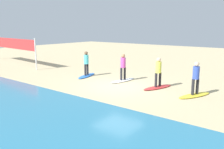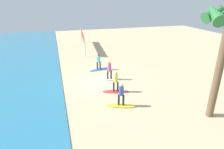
% 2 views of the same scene
% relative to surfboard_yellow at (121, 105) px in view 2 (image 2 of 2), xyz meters
% --- Properties ---
extents(ground_plane, '(60.00, 60.00, 0.00)m').
position_rel_surfboard_yellow_xyz_m(ground_plane, '(4.16, 0.72, -0.04)').
color(ground_plane, '#CCB789').
extents(surfboard_yellow, '(1.29, 2.16, 0.09)m').
position_rel_surfboard_yellow_xyz_m(surfboard_yellow, '(0.00, 0.00, 0.00)').
color(surfboard_yellow, yellow).
rests_on(surfboard_yellow, ground).
extents(surfer_yellow, '(0.32, 0.44, 1.64)m').
position_rel_surfboard_yellow_xyz_m(surfer_yellow, '(0.00, 0.00, 0.99)').
color(surfer_yellow, '#232328').
rests_on(surfer_yellow, surfboard_yellow).
extents(surfboard_red, '(1.13, 2.17, 0.09)m').
position_rel_surfboard_yellow_xyz_m(surfboard_red, '(2.18, -0.30, 0.00)').
color(surfboard_red, red).
rests_on(surfboard_red, ground).
extents(surfer_red, '(0.32, 0.45, 1.64)m').
position_rel_surfboard_yellow_xyz_m(surfer_red, '(2.18, -0.30, 0.99)').
color(surfer_red, '#232328').
rests_on(surfer_red, surfboard_red).
extents(surfboard_white, '(0.84, 2.16, 0.09)m').
position_rel_surfboard_yellow_xyz_m(surfboard_white, '(4.71, -0.50, 0.00)').
color(surfboard_white, white).
rests_on(surfboard_white, ground).
extents(surfer_white, '(0.32, 0.46, 1.64)m').
position_rel_surfboard_yellow_xyz_m(surfer_white, '(4.71, -0.50, 0.99)').
color(surfer_white, '#232328').
rests_on(surfer_white, surfboard_white).
extents(surfboard_blue, '(1.10, 2.17, 0.09)m').
position_rel_surfboard_yellow_xyz_m(surfboard_blue, '(7.55, -0.16, 0.00)').
color(surfboard_blue, blue).
rests_on(surfboard_blue, ground).
extents(surfer_blue, '(0.32, 0.45, 1.64)m').
position_rel_surfboard_yellow_xyz_m(surfer_blue, '(7.55, -0.16, 0.99)').
color(surfer_blue, '#232328').
rests_on(surfer_blue, surfboard_blue).
extents(volleyball_net, '(9.06, 0.93, 2.50)m').
position_rel_surfboard_yellow_xyz_m(volleyball_net, '(16.97, 0.02, 1.74)').
color(volleyball_net, silver).
rests_on(volleyball_net, ground).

